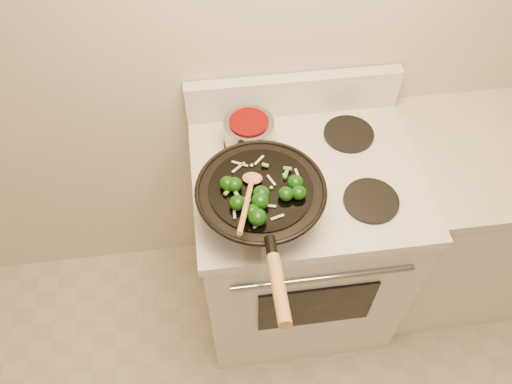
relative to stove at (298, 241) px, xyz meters
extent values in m
plane|color=beige|center=(0.04, 0.33, 0.83)|extent=(3.50, 0.00, 3.50)
cube|color=white|center=(0.00, 0.00, -0.03)|extent=(0.76, 0.64, 0.88)
cube|color=white|center=(0.00, 0.00, 0.43)|extent=(0.78, 0.66, 0.04)
cube|color=white|center=(0.00, 0.30, 0.53)|extent=(0.78, 0.05, 0.16)
cylinder|color=gray|center=(0.00, -0.33, 0.31)|extent=(0.60, 0.02, 0.02)
cube|color=black|center=(0.00, -0.33, 0.08)|extent=(0.42, 0.01, 0.28)
cylinder|color=black|center=(-0.18, -0.15, 0.46)|extent=(0.18, 0.18, 0.01)
cylinder|color=black|center=(0.18, -0.15, 0.46)|extent=(0.18, 0.18, 0.01)
cylinder|color=black|center=(-0.18, 0.15, 0.46)|extent=(0.18, 0.18, 0.01)
cylinder|color=black|center=(0.18, 0.15, 0.46)|extent=(0.18, 0.18, 0.01)
cube|color=white|center=(0.79, 0.03, -0.03)|extent=(0.81, 0.60, 0.88)
torus|color=black|center=(-0.18, -0.15, 0.58)|extent=(0.40, 0.40, 0.01)
cylinder|color=black|center=(-0.18, -0.15, 0.58)|extent=(0.31, 0.31, 0.01)
cylinder|color=black|center=(-0.18, -0.37, 0.61)|extent=(0.03, 0.07, 0.04)
cylinder|color=#BB8249|center=(-0.18, -0.51, 0.63)|extent=(0.04, 0.21, 0.07)
ellipsoid|color=#0D3608|center=(-0.21, -0.27, 0.60)|extent=(0.05, 0.05, 0.05)
cylinder|color=#4E842F|center=(-0.19, -0.27, 0.59)|extent=(0.02, 0.02, 0.02)
ellipsoid|color=#0D3608|center=(-0.11, -0.20, 0.60)|extent=(0.05, 0.05, 0.04)
ellipsoid|color=#0D3608|center=(-0.18, -0.19, 0.60)|extent=(0.05, 0.05, 0.04)
ellipsoid|color=#0D3608|center=(-0.22, -0.25, 0.60)|extent=(0.05, 0.05, 0.04)
cylinder|color=#4E842F|center=(-0.20, -0.25, 0.59)|extent=(0.02, 0.02, 0.01)
ellipsoid|color=#0D3608|center=(-0.19, -0.21, 0.60)|extent=(0.05, 0.05, 0.05)
ellipsoid|color=#0D3608|center=(-0.26, -0.14, 0.60)|extent=(0.05, 0.05, 0.04)
ellipsoid|color=#0D3608|center=(-0.08, -0.16, 0.60)|extent=(0.05, 0.05, 0.04)
cylinder|color=#4E842F|center=(-0.06, -0.16, 0.59)|extent=(0.01, 0.02, 0.02)
ellipsoid|color=#0D3608|center=(-0.08, -0.20, 0.60)|extent=(0.05, 0.05, 0.04)
ellipsoid|color=#0D3608|center=(-0.26, -0.21, 0.60)|extent=(0.05, 0.05, 0.04)
ellipsoid|color=#0D3608|center=(-0.28, -0.14, 0.60)|extent=(0.04, 0.04, 0.03)
cylinder|color=#4E842F|center=(-0.27, -0.14, 0.59)|extent=(0.02, 0.02, 0.02)
ellipsoid|color=#0D3608|center=(-0.28, -0.14, 0.60)|extent=(0.05, 0.05, 0.04)
cube|color=beige|center=(-0.15, -0.13, 0.59)|extent=(0.02, 0.04, 0.00)
cube|color=beige|center=(-0.24, -0.07, 0.59)|extent=(0.05, 0.04, 0.00)
cube|color=beige|center=(-0.23, -0.19, 0.59)|extent=(0.05, 0.03, 0.00)
cube|color=beige|center=(-0.27, -0.23, 0.59)|extent=(0.01, 0.05, 0.00)
cube|color=beige|center=(-0.15, -0.26, 0.59)|extent=(0.04, 0.02, 0.00)
cube|color=beige|center=(-0.20, -0.28, 0.59)|extent=(0.04, 0.03, 0.00)
cube|color=beige|center=(-0.21, -0.27, 0.59)|extent=(0.03, 0.04, 0.00)
cube|color=beige|center=(-0.23, -0.05, 0.59)|extent=(0.05, 0.03, 0.00)
cube|color=beige|center=(-0.06, -0.12, 0.59)|extent=(0.01, 0.04, 0.00)
cube|color=beige|center=(-0.17, -0.22, 0.59)|extent=(0.04, 0.02, 0.00)
cube|color=beige|center=(-0.17, -0.05, 0.59)|extent=(0.04, 0.04, 0.00)
cube|color=beige|center=(-0.27, -0.13, 0.59)|extent=(0.02, 0.05, 0.00)
cylinder|color=#549D32|center=(-0.25, -0.18, 0.59)|extent=(0.03, 0.03, 0.02)
cylinder|color=#549D32|center=(-0.09, -0.10, 0.59)|extent=(0.02, 0.02, 0.01)
cylinder|color=#549D32|center=(-0.28, -0.16, 0.59)|extent=(0.03, 0.02, 0.01)
cylinder|color=#549D32|center=(-0.10, -0.12, 0.59)|extent=(0.02, 0.01, 0.01)
cylinder|color=#549D32|center=(-0.25, -0.21, 0.59)|extent=(0.03, 0.01, 0.02)
cylinder|color=#549D32|center=(-0.16, -0.07, 0.59)|extent=(0.02, 0.03, 0.02)
sphere|color=#F6E8AD|center=(-0.15, -0.16, 0.59)|extent=(0.01, 0.01, 0.01)
sphere|color=#F6E8AD|center=(-0.20, -0.07, 0.59)|extent=(0.01, 0.01, 0.01)
sphere|color=#F6E8AD|center=(-0.10, -0.11, 0.59)|extent=(0.01, 0.01, 0.01)
ellipsoid|color=#BB8249|center=(-0.20, -0.12, 0.59)|extent=(0.07, 0.06, 0.02)
cylinder|color=#BB8249|center=(-0.23, -0.24, 0.63)|extent=(0.08, 0.24, 0.09)
cylinder|color=gray|center=(-0.18, 0.15, 0.51)|extent=(0.17, 0.17, 0.10)
cylinder|color=#600504|center=(-0.18, 0.15, 0.56)|extent=(0.13, 0.13, 0.01)
cylinder|color=black|center=(-0.23, 0.02, 0.55)|extent=(0.06, 0.10, 0.02)
camera|label=1|loc=(-0.31, -1.05, 1.75)|focal=35.00mm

